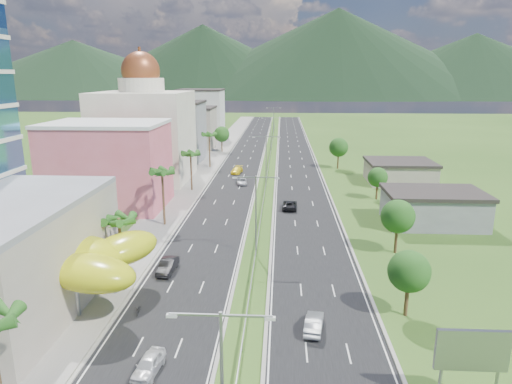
# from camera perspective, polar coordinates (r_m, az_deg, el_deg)

# --- Properties ---
(ground) EXTENTS (500.00, 500.00, 0.00)m
(ground) POSITION_cam_1_polar(r_m,az_deg,el_deg) (53.05, -0.62, -12.01)
(ground) COLOR #2D5119
(ground) RESTS_ON ground
(road_left) EXTENTS (11.00, 260.00, 0.04)m
(road_left) POSITION_cam_1_polar(r_m,az_deg,el_deg) (139.82, -1.26, 4.69)
(road_left) COLOR black
(road_left) RESTS_ON ground
(road_right) EXTENTS (11.00, 260.00, 0.04)m
(road_right) POSITION_cam_1_polar(r_m,az_deg,el_deg) (139.48, 4.91, 4.62)
(road_right) COLOR black
(road_right) RESTS_ON ground
(sidewalk_left) EXTENTS (7.00, 260.00, 0.12)m
(sidewalk_left) POSITION_cam_1_polar(r_m,az_deg,el_deg) (140.86, -5.13, 4.72)
(sidewalk_left) COLOR gray
(sidewalk_left) RESTS_ON ground
(median_guardrail) EXTENTS (0.10, 216.06, 0.76)m
(median_guardrail) POSITION_cam_1_polar(r_m,az_deg,el_deg) (121.63, 1.61, 3.51)
(median_guardrail) COLOR gray
(median_guardrail) RESTS_ON ground
(streetlight_median_a) EXTENTS (6.04, 0.25, 11.00)m
(streetlight_median_a) POSITION_cam_1_polar(r_m,az_deg,el_deg) (28.21, -4.28, -22.30)
(streetlight_median_a) COLOR gray
(streetlight_median_a) RESTS_ON ground
(streetlight_median_b) EXTENTS (6.04, 0.25, 11.00)m
(streetlight_median_b) POSITION_cam_1_polar(r_m,az_deg,el_deg) (59.91, -0.01, -1.93)
(streetlight_median_b) COLOR gray
(streetlight_median_b) RESTS_ON ground
(streetlight_median_c) EXTENTS (6.04, 0.25, 11.00)m
(streetlight_median_c) POSITION_cam_1_polar(r_m,az_deg,el_deg) (98.90, 1.28, 4.59)
(streetlight_median_c) COLOR gray
(streetlight_median_c) RESTS_ON ground
(streetlight_median_d) EXTENTS (6.04, 0.25, 11.00)m
(streetlight_median_d) POSITION_cam_1_polar(r_m,az_deg,el_deg) (143.44, 1.89, 7.65)
(streetlight_median_d) COLOR gray
(streetlight_median_d) RESTS_ON ground
(streetlight_median_e) EXTENTS (6.04, 0.25, 11.00)m
(streetlight_median_e) POSITION_cam_1_polar(r_m,az_deg,el_deg) (188.19, 2.21, 9.25)
(streetlight_median_e) COLOR gray
(streetlight_median_e) RESTS_ON ground
(lime_canopy) EXTENTS (18.00, 15.00, 7.40)m
(lime_canopy) POSITION_cam_1_polar(r_m,az_deg,el_deg) (52.61, -23.45, -7.56)
(lime_canopy) COLOR #B7BE12
(lime_canopy) RESTS_ON ground
(pink_shophouse) EXTENTS (20.00, 15.00, 15.00)m
(pink_shophouse) POSITION_cam_1_polar(r_m,az_deg,el_deg) (86.82, -17.97, 3.01)
(pink_shophouse) COLOR #D65868
(pink_shophouse) RESTS_ON ground
(domed_building) EXTENTS (20.00, 20.00, 28.70)m
(domed_building) POSITION_cam_1_polar(r_m,az_deg,el_deg) (107.75, -13.80, 7.47)
(domed_building) COLOR beige
(domed_building) RESTS_ON ground
(midrise_grey) EXTENTS (16.00, 15.00, 16.00)m
(midrise_grey) POSITION_cam_1_polar(r_m,az_deg,el_deg) (131.86, -10.17, 7.38)
(midrise_grey) COLOR gray
(midrise_grey) RESTS_ON ground
(midrise_beige) EXTENTS (16.00, 15.00, 13.00)m
(midrise_beige) POSITION_cam_1_polar(r_m,az_deg,el_deg) (153.38, -8.28, 7.85)
(midrise_beige) COLOR gray
(midrise_beige) RESTS_ON ground
(midrise_white) EXTENTS (16.00, 15.00, 18.00)m
(midrise_white) POSITION_cam_1_polar(r_m,az_deg,el_deg) (175.64, -6.83, 9.53)
(midrise_white) COLOR silver
(midrise_white) RESTS_ON ground
(billboard) EXTENTS (5.20, 0.35, 6.20)m
(billboard) POSITION_cam_1_polar(r_m,az_deg,el_deg) (37.72, 25.39, -17.68)
(billboard) COLOR gray
(billboard) RESTS_ON ground
(shed_near) EXTENTS (15.00, 10.00, 5.00)m
(shed_near) POSITION_cam_1_polar(r_m,az_deg,el_deg) (79.39, 21.26, -2.01)
(shed_near) COLOR gray
(shed_near) RESTS_ON ground
(shed_far) EXTENTS (14.00, 12.00, 4.40)m
(shed_far) POSITION_cam_1_polar(r_m,az_deg,el_deg) (108.00, 17.49, 2.30)
(shed_far) COLOR gray
(shed_far) RESTS_ON ground
(palm_tree_b) EXTENTS (3.60, 3.60, 8.10)m
(palm_tree_b) POSITION_cam_1_polar(r_m,az_deg,el_deg) (55.35, -16.76, -3.61)
(palm_tree_b) COLOR #47301C
(palm_tree_b) RESTS_ON ground
(palm_tree_c) EXTENTS (3.60, 3.60, 9.60)m
(palm_tree_c) POSITION_cam_1_polar(r_m,az_deg,el_deg) (73.45, -11.65, 2.24)
(palm_tree_c) COLOR #47301C
(palm_tree_c) RESTS_ON ground
(palm_tree_d) EXTENTS (3.60, 3.60, 8.60)m
(palm_tree_d) POSITION_cam_1_polar(r_m,az_deg,el_deg) (95.64, -8.17, 4.59)
(palm_tree_d) COLOR #47301C
(palm_tree_d) RESTS_ON ground
(palm_tree_e) EXTENTS (3.60, 3.60, 9.40)m
(palm_tree_e) POSITION_cam_1_polar(r_m,az_deg,el_deg) (119.86, -5.87, 7.00)
(palm_tree_e) COLOR #47301C
(palm_tree_e) RESTS_ON ground
(leafy_tree_lfar) EXTENTS (4.90, 4.90, 8.05)m
(leafy_tree_lfar) POSITION_cam_1_polar(r_m,az_deg,el_deg) (144.75, -4.31, 7.21)
(leafy_tree_lfar) COLOR #47301C
(leafy_tree_lfar) RESTS_ON ground
(leafy_tree_ra) EXTENTS (4.20, 4.20, 6.90)m
(leafy_tree_ra) POSITION_cam_1_polar(r_m,az_deg,el_deg) (48.13, 18.59, -9.41)
(leafy_tree_ra) COLOR #47301C
(leafy_tree_ra) RESTS_ON ground
(leafy_tree_rb) EXTENTS (4.55, 4.55, 7.47)m
(leafy_tree_rb) POSITION_cam_1_polar(r_m,az_deg,el_deg) (64.17, 17.31, -2.95)
(leafy_tree_rb) COLOR #47301C
(leafy_tree_rb) RESTS_ON ground
(leafy_tree_rc) EXTENTS (3.85, 3.85, 6.33)m
(leafy_tree_rc) POSITION_cam_1_polar(r_m,az_deg,el_deg) (91.45, 14.97, 1.77)
(leafy_tree_rc) COLOR #47301C
(leafy_tree_rc) RESTS_ON ground
(leafy_tree_rd) EXTENTS (4.90, 4.90, 8.05)m
(leafy_tree_rd) POSITION_cam_1_polar(r_m,az_deg,el_deg) (119.70, 10.29, 5.51)
(leafy_tree_rd) COLOR #47301C
(leafy_tree_rd) RESTS_ON ground
(mountain_ridge) EXTENTS (860.00, 140.00, 90.00)m
(mountain_ridge) POSITION_cam_1_polar(r_m,az_deg,el_deg) (501.20, 9.88, 11.49)
(mountain_ridge) COLOR black
(mountain_ridge) RESTS_ON ground
(car_white_near_left) EXTENTS (2.22, 4.48, 1.47)m
(car_white_near_left) POSITION_cam_1_polar(r_m,az_deg,el_deg) (40.57, -13.28, -20.26)
(car_white_near_left) COLOR silver
(car_white_near_left) RESTS_ON road_left
(car_dark_left) EXTENTS (1.92, 4.97, 1.61)m
(car_dark_left) POSITION_cam_1_polar(r_m,az_deg,el_deg) (57.86, -10.98, -9.03)
(car_dark_left) COLOR black
(car_dark_left) RESTS_ON road_left
(car_silver_mid_left) EXTENTS (2.74, 4.93, 1.30)m
(car_silver_mid_left) POSITION_cam_1_polar(r_m,az_deg,el_deg) (101.36, -1.78, 1.34)
(car_silver_mid_left) COLOR #B5B7BD
(car_silver_mid_left) RESTS_ON road_left
(car_yellow_far_left) EXTENTS (2.86, 5.56, 1.54)m
(car_yellow_far_left) POSITION_cam_1_polar(r_m,az_deg,el_deg) (112.92, -2.40, 2.75)
(car_yellow_far_left) COLOR yellow
(car_yellow_far_left) RESTS_ON road_left
(car_silver_right) EXTENTS (2.25, 4.70, 1.49)m
(car_silver_right) POSITION_cam_1_polar(r_m,az_deg,el_deg) (45.33, 7.25, -15.94)
(car_silver_right) COLOR #94969B
(car_silver_right) RESTS_ON road_right
(car_dark_far_right) EXTENTS (2.80, 5.56, 1.51)m
(car_dark_far_right) POSITION_cam_1_polar(r_m,az_deg,el_deg) (82.93, 4.23, -1.60)
(car_dark_far_right) COLOR black
(car_dark_far_right) RESTS_ON road_right
(motorcycle) EXTENTS (0.76, 1.81, 1.12)m
(motorcycle) POSITION_cam_1_polar(r_m,az_deg,el_deg) (49.27, -14.46, -13.91)
(motorcycle) COLOR black
(motorcycle) RESTS_ON road_left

